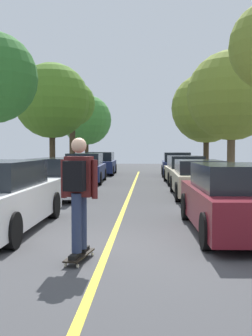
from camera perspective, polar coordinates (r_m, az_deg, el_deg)
The scene contains 16 objects.
ground at distance 7.17m, azimuth -2.50°, elevation -11.07°, with size 80.00×80.00×0.00m, color #424244.
center_line at distance 11.09m, azimuth -0.48°, elevation -6.15°, with size 0.12×39.20×0.01m, color gold.
parked_car_left_near at distance 14.64m, azimuth -9.42°, elevation -1.34°, with size 1.82×4.40×1.38m.
parked_car_left_far at distance 20.85m, azimuth -5.66°, elevation -0.03°, with size 2.01×4.55×1.48m.
parked_car_left_farthest at distance 27.34m, azimuth -3.58°, elevation 0.63°, with size 2.05×4.30×1.49m.
parked_car_right_nearest at distance 8.62m, azimuth 15.19°, elevation -4.23°, with size 1.98×4.41×1.40m.
parked_car_right_near at distance 14.89m, azimuth 10.03°, elevation -1.46°, with size 1.85×4.49×1.30m.
parked_car_right_far at distance 20.37m, azimuth 8.16°, elevation -0.24°, with size 1.94×4.32×1.36m.
parked_car_right_farthest at distance 26.00m, azimuth 7.05°, elevation 0.48°, with size 1.93×4.07×1.48m.
street_tree_left_near at distance 23.51m, azimuth -10.25°, elevation 9.17°, with size 4.18×4.18×6.34m.
street_tree_left_far at distance 29.52m, azimuth -7.49°, elevation 8.78°, with size 3.24×3.24×6.39m.
street_tree_left_farthest at distance 36.12m, azimuth -5.50°, elevation 6.65°, with size 4.33×4.33×6.25m.
street_tree_right_near at distance 20.56m, azimuth 14.48°, elevation 9.69°, with size 4.30×4.30×6.27m.
street_tree_right_far at distance 28.92m, azimuth 11.12°, elevation 8.17°, with size 4.80×4.80×6.77m.
skateboard at distance 6.40m, azimuth -6.48°, elevation -11.99°, with size 0.36×0.87×0.10m.
skateboarder at distance 6.18m, azimuth -6.64°, elevation -2.83°, with size 0.59×0.71×1.77m.
Camera 1 is at (0.68, -6.93, 1.70)m, focal length 43.86 mm.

